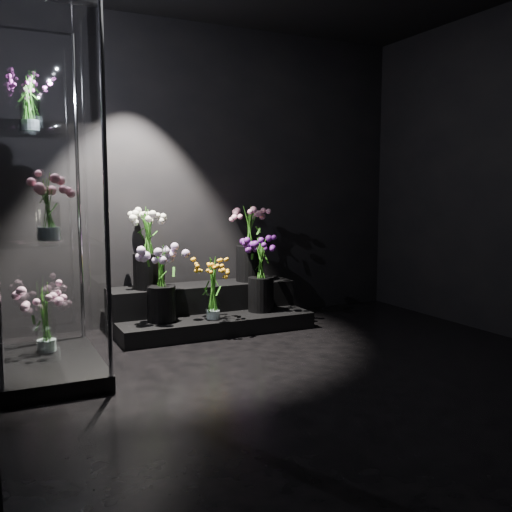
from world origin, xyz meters
TOP-DOWN VIEW (x-y plane):
  - floor at (0.00, 0.00)m, footprint 4.00×4.00m
  - wall_back at (0.00, 2.00)m, footprint 4.00×0.00m
  - display_riser at (-0.20, 1.65)m, footprint 1.73×0.77m
  - display_case at (-1.65, 0.83)m, footprint 0.65×1.09m
  - bouquet_orange_bells at (-0.25, 1.35)m, footprint 0.32×0.32m
  - bouquet_lilac at (-0.68, 1.45)m, footprint 0.43×0.43m
  - bouquet_purple at (0.26, 1.46)m, footprint 0.31×0.31m
  - bouquet_cream_roses at (-0.71, 1.74)m, footprint 0.49×0.49m
  - bouquet_pink_roses at (0.28, 1.75)m, footprint 0.37×0.37m
  - bouquet_case_pink at (-1.64, 0.65)m, footprint 0.32×0.32m
  - bouquet_case_magenta at (-1.70, 0.97)m, footprint 0.27×0.27m
  - bouquet_case_base_pink at (-1.65, 1.04)m, footprint 0.35×0.35m

SIDE VIEW (x-z plane):
  - floor at x=0.00m, z-range 0.00..0.00m
  - display_riser at x=-0.20m, z-range -0.03..0.35m
  - bouquet_case_base_pink at x=-1.65m, z-range 0.12..0.61m
  - bouquet_orange_bells at x=-0.25m, z-range 0.16..0.69m
  - bouquet_purple at x=0.26m, z-range 0.18..0.87m
  - bouquet_lilac at x=-0.68m, z-range 0.20..0.86m
  - bouquet_pink_roses at x=0.28m, z-range 0.43..1.14m
  - bouquet_cream_roses at x=-0.71m, z-range 0.43..1.15m
  - bouquet_case_pink at x=-1.64m, z-range 0.95..1.36m
  - display_case at x=-1.65m, z-range 0.00..2.40m
  - wall_back at x=0.00m, z-range -0.60..3.40m
  - bouquet_case_magenta at x=-1.70m, z-range 1.65..2.02m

